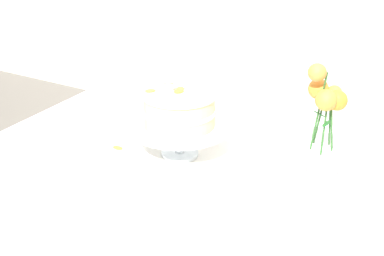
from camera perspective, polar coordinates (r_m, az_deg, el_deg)
dining_table at (r=1.73m, az=0.51°, el=-7.22°), size 1.40×1.00×0.74m
linen_napkin at (r=1.79m, az=-1.16°, el=-2.62°), size 0.34×0.34×0.00m
cake_stand at (r=1.75m, az=-1.19°, el=-0.24°), size 0.29×0.29×0.10m
layer_cake at (r=1.72m, az=-1.21°, el=1.97°), size 0.22×0.22×0.12m
flower_vase at (r=1.61m, az=12.44°, el=-0.52°), size 0.11×0.12×0.34m
loose_petal_1 at (r=1.84m, az=-7.10°, el=-1.89°), size 0.04×0.02×0.01m
loose_petal_2 at (r=1.43m, az=-6.82°, el=-10.36°), size 0.03×0.03×0.00m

